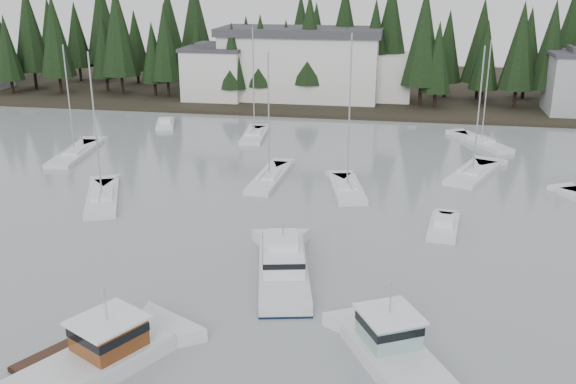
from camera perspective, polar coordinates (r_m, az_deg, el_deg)
name	(u,v)px	position (r m, az deg, el deg)	size (l,w,h in m)	color
far_shore_land	(341,87)	(116.54, 4.76, 9.31)	(240.00, 54.00, 1.00)	black
conifer_treeline	(334,98)	(105.77, 4.14, 8.34)	(200.00, 22.00, 20.00)	black
house_west	(215,72)	(101.78, -6.55, 10.51)	(9.54, 7.42, 8.75)	silver
harbor_inn	(314,65)	(101.63, 2.29, 11.25)	(29.50, 11.50, 10.90)	silver
lobster_boat_brown	(84,366)	(34.98, -17.68, -14.52)	(7.83, 10.50, 5.01)	silver
cabin_cruiser_center	(283,269)	(42.91, -0.43, -6.85)	(5.40, 10.86, 4.47)	silver
lobster_boat_teal	(400,361)	(34.25, 9.90, -14.54)	(7.10, 9.50, 5.05)	silver
sailboat_0	(269,179)	(63.05, -1.67, 1.13)	(2.83, 10.19, 12.97)	silver
sailboat_1	(103,200)	(59.70, -16.16, -0.67)	(6.31, 10.16, 13.70)	silver
sailboat_2	(75,155)	(75.46, -18.41, 3.15)	(4.06, 11.17, 12.69)	silver
sailboat_6	(254,136)	(79.85, -3.01, 4.95)	(3.32, 8.64, 13.91)	silver
sailboat_8	(347,190)	(60.06, 5.27, 0.17)	(4.44, 8.63, 14.97)	silver
sailboat_10	(481,144)	(79.80, 16.78, 4.14)	(6.72, 9.76, 12.76)	silver
sailboat_11	(472,175)	(67.04, 16.07, 1.47)	(6.36, 9.81, 13.36)	silver
runabout_1	(443,228)	(52.36, 13.64, -3.15)	(2.89, 6.03, 1.42)	silver
runabout_3	(165,125)	(87.33, -10.87, 5.89)	(3.79, 5.94, 1.42)	silver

